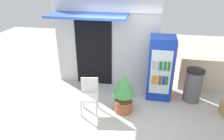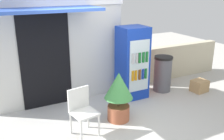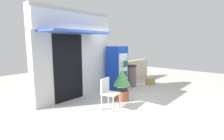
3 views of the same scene
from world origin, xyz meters
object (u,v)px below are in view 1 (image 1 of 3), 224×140
Objects in this scene: potted_plant_near_shop at (124,90)px; trash_bin at (193,85)px; plastic_chair at (90,93)px; drink_cooler at (161,68)px.

trash_bin is at bearing 25.20° from potted_plant_near_shop.
drink_cooler is at bearing 30.59° from plastic_chair.
potted_plant_near_shop is 1.11× the size of trash_bin.
plastic_chair is 2.78m from trash_bin.
plastic_chair is 0.86× the size of potted_plant_near_shop.
drink_cooler is 1.99× the size of plastic_chair.
potted_plant_near_shop is at bearing 8.79° from plastic_chair.
potted_plant_near_shop reaches higher than trash_bin.
drink_cooler is 1.70× the size of potted_plant_near_shop.
trash_bin is at bearing -3.20° from drink_cooler.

